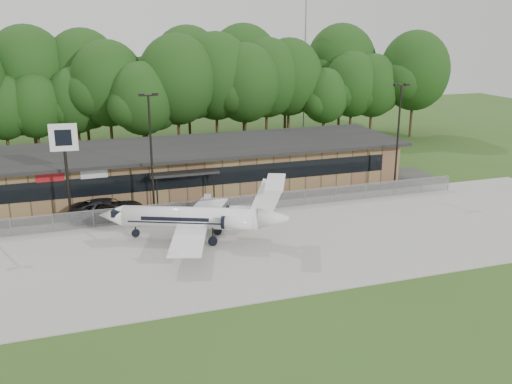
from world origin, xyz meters
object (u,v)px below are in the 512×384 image
object	(u,v)px
terminal	(193,166)
business_jet	(198,219)
suv	(109,210)
pole_sign	(64,148)

from	to	relation	value
terminal	business_jet	size ratio (longest dim) A/B	2.94
business_jet	suv	xyz separation A→B (m)	(-5.86, 6.94, -0.85)
suv	business_jet	bearing A→B (deg)	-133.52
business_jet	pole_sign	bearing A→B (deg)	165.37
business_jet	pole_sign	size ratio (longest dim) A/B	1.72
terminal	pole_sign	distance (m)	14.24
business_jet	pole_sign	world-z (taller)	pole_sign
terminal	pole_sign	xyz separation A→B (m)	(-11.64, -7.14, 4.02)
pole_sign	suv	bearing A→B (deg)	5.20
terminal	business_jet	xyz separation A→B (m)	(-2.81, -14.11, -0.45)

